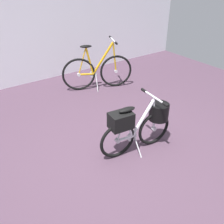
% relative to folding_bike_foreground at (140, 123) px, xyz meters
% --- Properties ---
extents(ground_plane, '(7.91, 7.91, 0.00)m').
position_rel_folding_bike_foreground_xyz_m(ground_plane, '(-0.43, -0.11, -0.40)').
color(ground_plane, '#473342').
extents(back_wall, '(7.91, 0.10, 2.69)m').
position_rel_folding_bike_foreground_xyz_m(back_wall, '(-0.43, 3.03, 0.94)').
color(back_wall, silver).
rests_on(back_wall, ground_plane).
extents(folding_bike_foreground, '(1.05, 0.53, 0.75)m').
position_rel_folding_bike_foreground_xyz_m(folding_bike_foreground, '(0.00, 0.00, 0.00)').
color(folding_bike_foreground, black).
rests_on(folding_bike_foreground, ground_plane).
extents(display_bike_left, '(1.29, 0.63, 0.95)m').
position_rel_folding_bike_foreground_xyz_m(display_bike_left, '(0.60, 1.94, -0.04)').
color(display_bike_left, black).
rests_on(display_bike_left, ground_plane).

